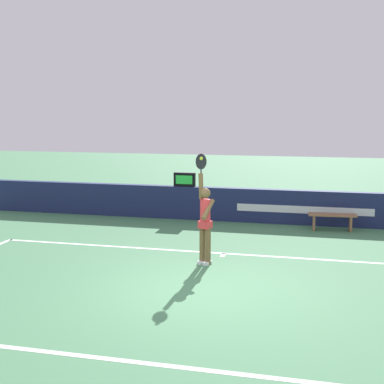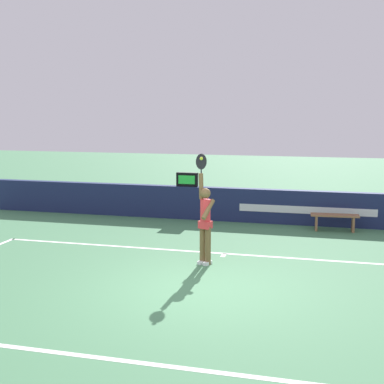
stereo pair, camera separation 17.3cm
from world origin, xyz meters
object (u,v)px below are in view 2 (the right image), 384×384
(tennis_player, at_px, (205,219))
(tennis_ball, at_px, (201,158))
(speed_display, at_px, (187,179))
(courtside_bench_near, at_px, (335,219))

(tennis_player, height_order, tennis_ball, tennis_player)
(speed_display, xyz_separation_m, courtside_bench_near, (4.40, -0.61, -0.87))
(courtside_bench_near, bearing_deg, tennis_player, -124.31)
(speed_display, xyz_separation_m, tennis_player, (1.65, -4.64, -0.23))
(tennis_ball, relative_size, courtside_bench_near, 0.05)
(tennis_player, bearing_deg, speed_display, 109.56)
(speed_display, distance_m, tennis_ball, 5.14)
(speed_display, bearing_deg, courtside_bench_near, -7.85)
(tennis_player, bearing_deg, courtside_bench_near, 55.69)
(tennis_player, distance_m, tennis_ball, 1.33)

